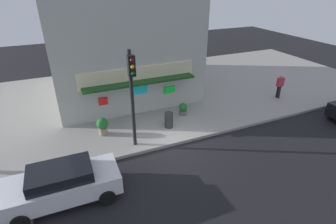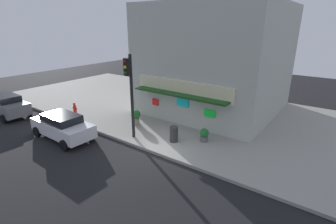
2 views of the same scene
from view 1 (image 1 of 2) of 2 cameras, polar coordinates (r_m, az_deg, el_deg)
ground_plane at (r=13.98m, az=1.48°, el=-7.33°), size 58.04×58.04×0.00m
sidewalk at (r=19.65m, az=-7.00°, el=3.48°), size 38.69×13.84×0.17m
corner_building at (r=20.13m, az=-11.08°, el=15.83°), size 9.42×10.57×7.90m
traffic_light at (r=12.31m, az=-7.85°, el=5.17°), size 0.32×0.58×4.97m
trash_can at (r=15.07m, az=0.19°, el=-1.74°), size 0.49×0.49×0.92m
pedestrian at (r=20.30m, az=23.17°, el=5.46°), size 0.62×0.39×1.76m
potted_plant_by_doorway at (r=14.77m, az=-14.08°, el=-2.87°), size 0.62×0.62×1.00m
potted_plant_by_window at (r=16.46m, az=3.30°, el=0.71°), size 0.53×0.53×0.80m
parked_car_white at (r=11.29m, az=-22.03°, el=-14.27°), size 4.37×2.05×1.54m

